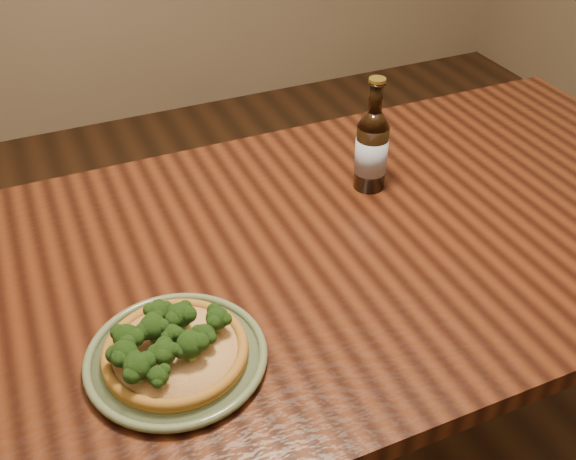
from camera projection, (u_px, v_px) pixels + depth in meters
name	position (u px, v px, depth m)	size (l,w,h in m)	color
table	(366.00, 266.00, 1.39)	(1.60, 0.90, 0.75)	#461E0F
plate	(176.00, 357.00, 1.05)	(0.29, 0.29, 0.02)	#5D6D4B
pizza	(172.00, 348.00, 1.04)	(0.23, 0.23, 0.07)	#A67025
beer_bottle	(372.00, 149.00, 1.41)	(0.07, 0.07, 0.25)	black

